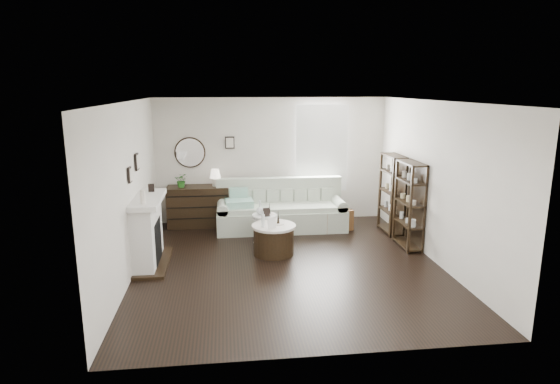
{
  "coord_description": "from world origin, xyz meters",
  "views": [
    {
      "loc": [
        -1.01,
        -7.33,
        2.93
      ],
      "look_at": [
        -0.04,
        0.8,
        1.07
      ],
      "focal_mm": 30.0,
      "sensor_mm": 36.0,
      "label": 1
    }
  ],
  "objects": [
    {
      "name": "suitcase",
      "position": [
        1.27,
        1.74,
        0.21
      ],
      "size": [
        0.67,
        0.4,
        0.43
      ],
      "primitive_type": "cube",
      "rotation": [
        0.0,
        0.0,
        0.32
      ],
      "color": "brown",
      "rests_on": "ground"
    },
    {
      "name": "shelf_unit_far",
      "position": [
        2.33,
        1.55,
        0.8
      ],
      "size": [
        0.3,
        0.8,
        1.6
      ],
      "color": "black",
      "rests_on": "ground"
    },
    {
      "name": "dresser",
      "position": [
        -1.6,
        2.47,
        0.43
      ],
      "size": [
        1.29,
        0.55,
        0.86
      ],
      "color": "black",
      "rests_on": "ground"
    },
    {
      "name": "flask_ped",
      "position": [
        -0.38,
        1.11,
        0.72
      ],
      "size": [
        0.15,
        0.15,
        0.27
      ],
      "primitive_type": null,
      "color": "silver",
      "rests_on": "pedestal_table"
    },
    {
      "name": "fireplace",
      "position": [
        -2.32,
        0.3,
        0.54
      ],
      "size": [
        0.5,
        1.4,
        1.84
      ],
      "color": "white",
      "rests_on": "ground"
    },
    {
      "name": "sofa",
      "position": [
        0.12,
        2.08,
        0.34
      ],
      "size": [
        2.66,
        0.92,
        1.03
      ],
      "color": "#9EA795",
      "rests_on": "ground"
    },
    {
      "name": "room",
      "position": [
        0.73,
        2.7,
        1.6
      ],
      "size": [
        5.5,
        5.5,
        5.5
      ],
      "color": "black",
      "rests_on": "ground"
    },
    {
      "name": "quilt",
      "position": [
        -0.75,
        1.95,
        0.6
      ],
      "size": [
        0.58,
        0.49,
        0.14
      ],
      "primitive_type": "cube",
      "rotation": [
        0.0,
        0.0,
        0.07
      ],
      "color": "#248663",
      "rests_on": "sofa"
    },
    {
      "name": "bottle_drum",
      "position": [
        -0.38,
        0.45,
        0.68
      ],
      "size": [
        0.06,
        0.06,
        0.27
      ],
      "primitive_type": "cylinder",
      "color": "silver",
      "rests_on": "drum_table"
    },
    {
      "name": "drum_table",
      "position": [
        -0.19,
        0.54,
        0.27
      ],
      "size": [
        0.78,
        0.78,
        0.54
      ],
      "rotation": [
        0.0,
        0.0,
        -0.38
      ],
      "color": "black",
      "rests_on": "ground"
    },
    {
      "name": "shelf_unit_near",
      "position": [
        2.33,
        0.65,
        0.8
      ],
      "size": [
        0.3,
        0.8,
        1.6
      ],
      "color": "black",
      "rests_on": "ground"
    },
    {
      "name": "eiffel_ped",
      "position": [
        -0.21,
        1.12,
        0.67
      ],
      "size": [
        0.13,
        0.13,
        0.18
      ],
      "primitive_type": null,
      "rotation": [
        0.0,
        0.0,
        -0.33
      ],
      "color": "black",
      "rests_on": "pedestal_table"
    },
    {
      "name": "card_frame_drum",
      "position": [
        -0.24,
        0.34,
        0.64
      ],
      "size": [
        0.15,
        0.09,
        0.19
      ],
      "primitive_type": "cube",
      "rotation": [
        -0.21,
        0.0,
        0.23
      ],
      "color": "white",
      "rests_on": "drum_table"
    },
    {
      "name": "table_lamp",
      "position": [
        -1.22,
        2.47,
        1.04
      ],
      "size": [
        0.28,
        0.28,
        0.36
      ],
      "primitive_type": null,
      "rotation": [
        0.0,
        0.0,
        0.24
      ],
      "color": "white",
      "rests_on": "dresser"
    },
    {
      "name": "card_frame_ped",
      "position": [
        -0.28,
        0.97,
        0.66
      ],
      "size": [
        0.13,
        0.06,
        0.16
      ],
      "primitive_type": "cube",
      "rotation": [
        -0.21,
        0.0,
        0.14
      ],
      "color": "black",
      "rests_on": "pedestal_table"
    },
    {
      "name": "eiffel_drum",
      "position": [
        -0.1,
        0.59,
        0.65
      ],
      "size": [
        0.14,
        0.14,
        0.21
      ],
      "primitive_type": null,
      "rotation": [
        0.0,
        0.0,
        0.23
      ],
      "color": "black",
      "rests_on": "drum_table"
    },
    {
      "name": "potted_plant",
      "position": [
        -1.92,
        2.42,
        1.01
      ],
      "size": [
        0.29,
        0.26,
        0.3
      ],
      "primitive_type": "imported",
      "rotation": [
        0.0,
        0.0,
        -0.12
      ],
      "color": "#225F1B",
      "rests_on": "dresser"
    },
    {
      "name": "pedestal_table",
      "position": [
        -0.3,
        1.09,
        0.53
      ],
      "size": [
        0.48,
        0.48,
        0.58
      ],
      "rotation": [
        0.0,
        0.0,
        0.4
      ],
      "color": "white",
      "rests_on": "ground"
    }
  ]
}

